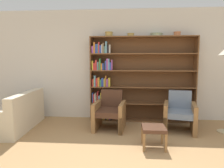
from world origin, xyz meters
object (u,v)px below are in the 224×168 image
at_px(couch, 13,116).
at_px(footstool, 154,130).
at_px(bowl_olive, 156,34).
at_px(armchair_cushioned, 180,113).
at_px(bookshelf, 132,80).
at_px(bowl_sage, 131,35).
at_px(bowl_stoneware, 177,34).
at_px(armchair_leather, 110,112).
at_px(bowl_brass, 109,34).

bearing_deg(couch, footstool, -107.51).
bearing_deg(bowl_olive, armchair_cushioned, -56.34).
relative_size(bookshelf, bowl_sage, 14.56).
xyz_separation_m(bowl_stoneware, armchair_leather, (-1.53, -0.66, -1.74)).
xyz_separation_m(bowl_brass, bowl_sage, (0.52, 0.00, -0.02)).
relative_size(bowl_brass, footstool, 0.50).
relative_size(bookshelf, armchair_cushioned, 3.07).
height_order(bowl_sage, footstool, bowl_sage).
xyz_separation_m(bookshelf, bowl_sage, (-0.04, -0.02, 1.10)).
relative_size(couch, armchair_cushioned, 1.92).
relative_size(bowl_sage, footstool, 0.45).
height_order(bowl_brass, bowl_olive, bowl_brass).
bearing_deg(armchair_leather, bookshelf, -119.92).
bearing_deg(armchair_cushioned, bowl_sage, -19.66).
bearing_deg(bowl_brass, bowl_olive, 0.00).
relative_size(armchair_leather, footstool, 2.12).
bearing_deg(couch, bowl_sage, -75.32).
relative_size(bowl_sage, couch, 0.11).
relative_size(bowl_stoneware, footstool, 0.45).
bearing_deg(bookshelf, bowl_olive, -2.01).
distance_m(bowl_stoneware, armchair_leather, 2.41).
height_order(bookshelf, armchair_cushioned, bookshelf).
xyz_separation_m(bowl_sage, bowl_olive, (0.61, 0.00, -0.00)).
relative_size(bowl_sage, bowl_olive, 0.59).
distance_m(bowl_stoneware, footstool, 2.50).
xyz_separation_m(couch, armchair_cushioned, (3.60, 0.18, 0.09)).
distance_m(bowl_sage, couch, 3.25).
relative_size(bowl_olive, armchair_leather, 0.36).
distance_m(armchair_leather, armchair_cushioned, 1.49).
distance_m(bowl_olive, bowl_stoneware, 0.48).
xyz_separation_m(couch, armchair_leather, (2.11, 0.18, 0.09)).
xyz_separation_m(bookshelf, armchair_cushioned, (1.00, -0.68, -0.64)).
bearing_deg(bowl_sage, couch, -161.98).
relative_size(bowl_brass, couch, 0.12).
bearing_deg(bookshelf, armchair_leather, -125.80).
bearing_deg(footstool, bowl_brass, 119.97).
height_order(couch, armchair_leather, armchair_leather).
bearing_deg(bowl_brass, bowl_sage, 0.00).
xyz_separation_m(armchair_leather, armchair_cushioned, (1.49, -0.00, 0.00)).
xyz_separation_m(bowl_sage, armchair_cushioned, (1.05, -0.66, -1.73)).
height_order(bowl_olive, bowl_stoneware, bowl_stoneware).
xyz_separation_m(bookshelf, footstool, (0.34, -1.59, -0.70)).
relative_size(bowl_brass, bowl_sage, 1.12).
distance_m(bowl_sage, bowl_olive, 0.61).
bearing_deg(bowl_brass, footstool, -60.03).
height_order(bowl_olive, armchair_cushioned, bowl_olive).
bearing_deg(armchair_leather, bowl_stoneware, -150.97).
bearing_deg(bowl_olive, bowl_sage, 180.00).
bearing_deg(couch, armchair_leather, -88.57).
relative_size(bookshelf, couch, 1.59).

